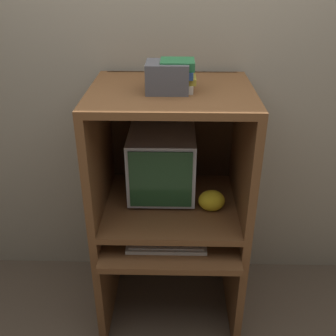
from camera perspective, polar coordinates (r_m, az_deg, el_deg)
name	(u,v)px	position (r m, az deg, el deg)	size (l,w,h in m)	color
wall_back	(172,88)	(2.34, 0.60, 11.50)	(6.00, 0.06, 2.60)	gray
desk_base	(170,260)	(2.40, 0.35, -13.27)	(0.80, 0.73, 0.63)	brown
desk_monitor_shelf	(171,207)	(2.22, 0.40, -5.71)	(0.80, 0.67, 0.13)	brown
hutch_upper	(171,131)	(2.04, 0.46, 5.37)	(0.80, 0.67, 0.65)	brown
crt_monitor	(162,163)	(2.19, -0.89, 0.69)	(0.36, 0.40, 0.38)	#B2B2B7
keyboard	(166,243)	(2.11, -0.23, -10.87)	(0.42, 0.16, 0.03)	beige
mouse	(217,241)	(2.13, 7.12, -10.52)	(0.07, 0.05, 0.03)	black
snack_bag	(212,201)	(2.13, 6.35, -4.72)	(0.14, 0.11, 0.12)	gold
book_stack	(176,75)	(1.87, 1.19, 13.29)	(0.19, 0.15, 0.14)	beige
storage_box	(167,77)	(1.87, -0.10, 13.07)	(0.20, 0.17, 0.14)	#4C4C51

